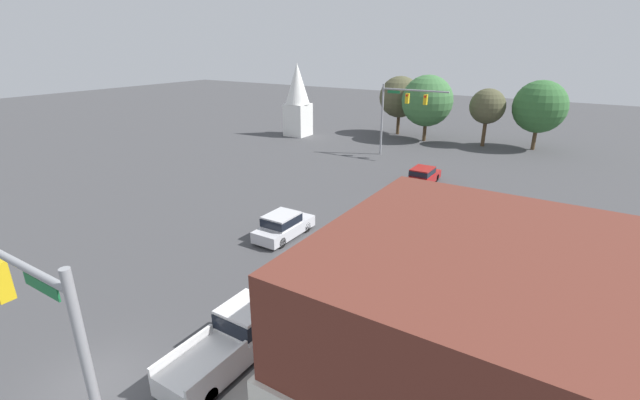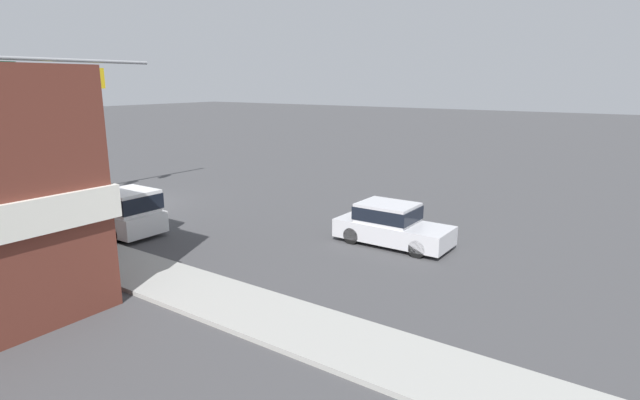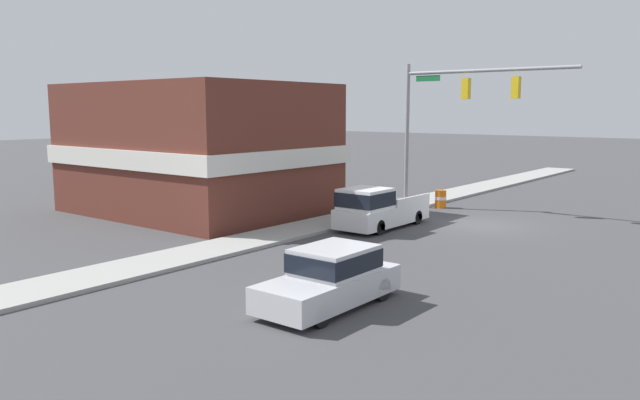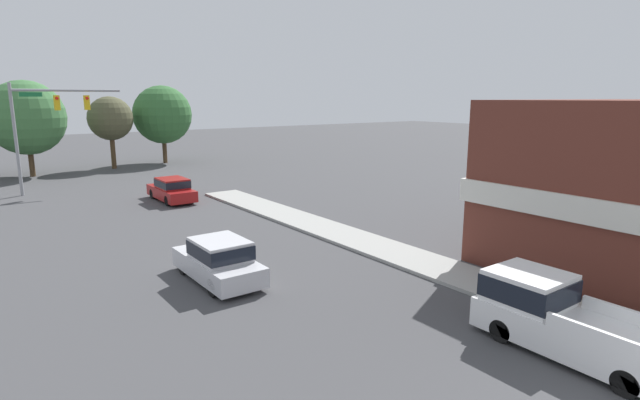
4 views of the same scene
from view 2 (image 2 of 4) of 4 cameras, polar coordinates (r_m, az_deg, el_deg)
ground_plane at (r=27.74m, az=-20.67°, el=-0.48°), size 200.00×200.00×0.00m
sidewalk_curb at (r=25.10m, az=-31.41°, el=-2.84°), size 2.40×60.00×0.14m
near_signal_assembly at (r=27.85m, az=-29.47°, el=10.61°), size 9.07×0.49×7.77m
car_lead at (r=19.64m, az=8.10°, el=-2.68°), size 1.86×4.49×1.63m
pickup_truck_parked at (r=22.63m, az=-22.22°, el=-1.15°), size 1.96×5.25×1.93m
construction_barrel at (r=28.81m, az=-31.08°, el=-0.06°), size 0.62×0.62×0.97m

